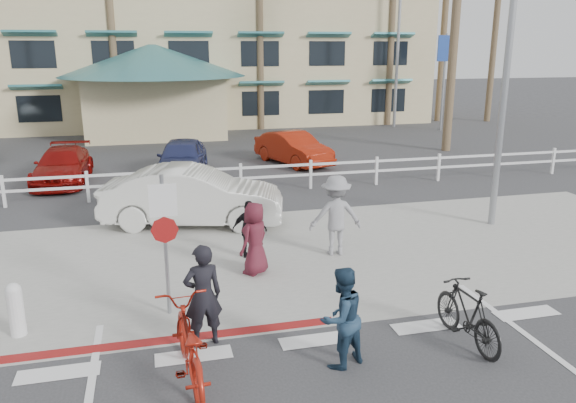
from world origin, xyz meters
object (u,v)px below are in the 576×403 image
object	(u,v)px
bike_red	(188,345)
bike_black	(468,314)
sign_post	(165,238)
car_white_sedan	(193,196)

from	to	relation	value
bike_red	bike_black	xyz separation A→B (m)	(4.47, -0.01, -0.05)
bike_red	bike_black	bearing A→B (deg)	175.79
sign_post	car_white_sedan	xyz separation A→B (m)	(0.89, 5.26, -0.65)
bike_black	car_white_sedan	bearing A→B (deg)	-67.09
sign_post	bike_black	size ratio (longest dim) A/B	1.67
bike_black	bike_red	bearing A→B (deg)	-3.80
bike_red	car_white_sedan	bearing A→B (deg)	-99.44
sign_post	bike_red	distance (m)	2.43
bike_red	bike_black	size ratio (longest dim) A/B	1.26
sign_post	bike_black	distance (m)	5.26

